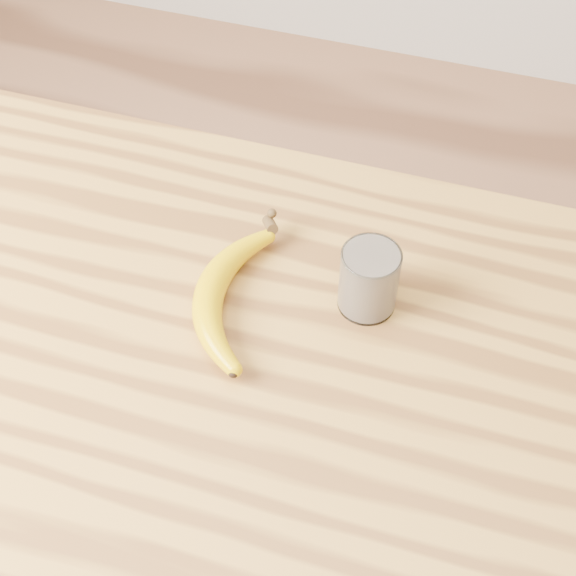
% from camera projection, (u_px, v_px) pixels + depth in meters
% --- Properties ---
extents(room, '(4.04, 4.04, 2.70)m').
position_uv_depth(room, '(244.00, 57.00, 0.62)').
color(room, '#9A6A49').
rests_on(room, ground).
extents(table, '(1.20, 0.80, 0.90)m').
position_uv_depth(table, '(262.00, 428.00, 1.07)').
color(table, '#B07F34').
rests_on(table, ground).
extents(smoothie_glass, '(0.07, 0.07, 0.09)m').
position_uv_depth(smoothie_glass, '(369.00, 279.00, 1.00)').
color(smoothie_glass, white).
rests_on(smoothie_glass, table).
extents(banana, '(0.16, 0.34, 0.04)m').
position_uv_depth(banana, '(209.00, 293.00, 1.02)').
color(banana, '#D9AE00').
rests_on(banana, table).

